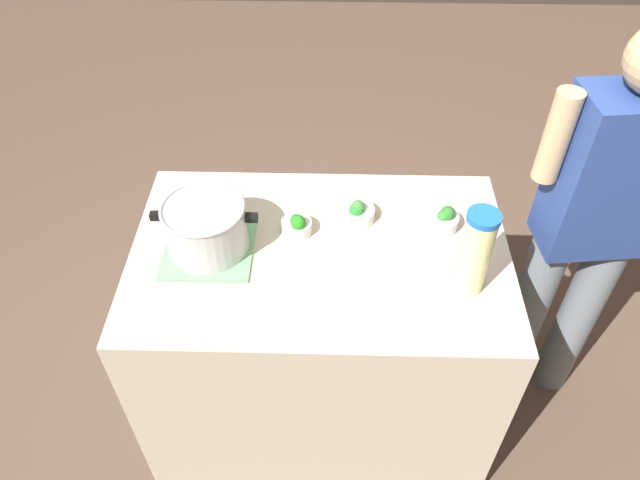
# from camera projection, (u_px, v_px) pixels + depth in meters

# --- Properties ---
(ground_plane) EXTENTS (8.00, 8.00, 0.00)m
(ground_plane) POSITION_uv_depth(u_px,v_px,m) (320.00, 398.00, 2.59)
(ground_plane) COLOR brown
(counter_slab) EXTENTS (1.23, 0.80, 0.91)m
(counter_slab) POSITION_uv_depth(u_px,v_px,m) (320.00, 335.00, 2.27)
(counter_slab) COLOR #BDB29A
(counter_slab) RESTS_ON ground_plane
(dish_cloth) EXTENTS (0.29, 0.30, 0.01)m
(dish_cloth) POSITION_uv_depth(u_px,v_px,m) (209.00, 246.00, 1.96)
(dish_cloth) COLOR #6DB275
(dish_cloth) RESTS_ON counter_slab
(cooking_pot) EXTENTS (0.33, 0.27, 0.17)m
(cooking_pot) POSITION_uv_depth(u_px,v_px,m) (206.00, 226.00, 1.89)
(cooking_pot) COLOR #B7B7BC
(cooking_pot) RESTS_ON dish_cloth
(lemonade_pitcher) EXTENTS (0.10, 0.10, 0.30)m
(lemonade_pitcher) POSITION_uv_depth(u_px,v_px,m) (475.00, 252.00, 1.74)
(lemonade_pitcher) COLOR #F7F19F
(lemonade_pitcher) RESTS_ON counter_slab
(broccoli_bowl_front) EXTENTS (0.11, 0.11, 0.09)m
(broccoli_bowl_front) POSITION_uv_depth(u_px,v_px,m) (443.00, 220.00, 2.00)
(broccoli_bowl_front) COLOR silver
(broccoli_bowl_front) RESTS_ON counter_slab
(broccoli_bowl_center) EXTENTS (0.10, 0.10, 0.08)m
(broccoli_bowl_center) POSITION_uv_depth(u_px,v_px,m) (297.00, 225.00, 1.99)
(broccoli_bowl_center) COLOR silver
(broccoli_bowl_center) RESTS_ON counter_slab
(broccoli_bowl_back) EXTENTS (0.12, 0.12, 0.08)m
(broccoli_bowl_back) POSITION_uv_depth(u_px,v_px,m) (357.00, 212.00, 2.04)
(broccoli_bowl_back) COLOR silver
(broccoli_bowl_back) RESTS_ON counter_slab
(person_cook) EXTENTS (0.50, 0.24, 1.62)m
(person_cook) POSITION_uv_depth(u_px,v_px,m) (589.00, 230.00, 2.03)
(person_cook) COLOR slate
(person_cook) RESTS_ON ground_plane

